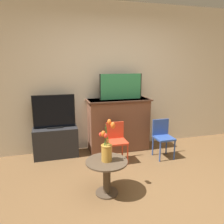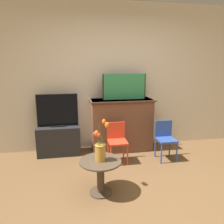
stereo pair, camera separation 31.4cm
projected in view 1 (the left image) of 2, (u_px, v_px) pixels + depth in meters
name	position (u px, v px, depth m)	size (l,w,h in m)	color
ground_plane	(160.00, 213.00, 2.42)	(14.00, 14.00, 0.00)	brown
wall_back	(110.00, 78.00, 4.12)	(8.00, 0.06, 2.70)	beige
fireplace_mantel	(118.00, 124.00, 4.11)	(1.17, 0.45, 0.97)	brown
painting	(121.00, 87.00, 3.97)	(0.80, 0.03, 0.46)	black
tv_stand	(56.00, 142.00, 3.86)	(0.75, 0.38, 0.52)	#232326
tv_monitor	(54.00, 112.00, 3.74)	(0.71, 0.12, 0.58)	black
chair_red	(116.00, 139.00, 3.63)	(0.30, 0.30, 0.66)	red
chair_blue	(163.00, 135.00, 3.81)	(0.30, 0.30, 0.66)	#2D4C99
side_table	(107.00, 172.00, 2.73)	(0.52, 0.52, 0.45)	#4C3D2D
vase_tulips	(107.00, 148.00, 2.66)	(0.21, 0.20, 0.50)	#B78433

